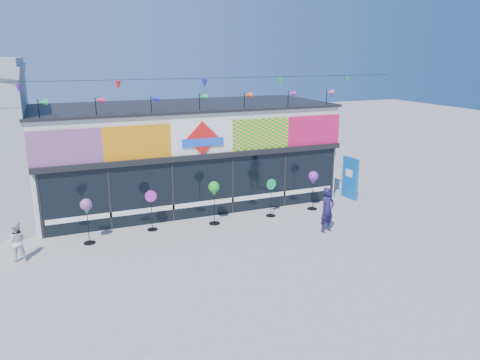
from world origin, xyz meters
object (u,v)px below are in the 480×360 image
adult_man (327,210)px  child (17,241)px  spinner_0 (86,208)px  spinner_2 (214,190)px  spinner_1 (151,209)px  spinner_4 (313,179)px  spinner_3 (271,197)px  blue_sign (350,178)px

adult_man → child: bearing=156.9°
spinner_0 → child: size_ratio=1.26×
spinner_0 → spinner_2: bearing=2.2°
spinner_1 → child: bearing=-167.3°
spinner_1 → spinner_4: size_ratio=0.92×
spinner_4 → child: 10.93m
spinner_3 → spinner_4: 2.00m
spinner_2 → child: (-6.62, -0.73, -0.69)m
spinner_1 → spinner_2: bearing=-6.4°
blue_sign → spinner_0: 11.08m
spinner_4 → blue_sign: bearing=17.0°
spinner_1 → adult_man: (5.72, -2.50, 0.02)m
spinner_2 → spinner_4: size_ratio=1.03×
spinner_3 → spinner_4: size_ratio=0.94×
spinner_3 → adult_man: adult_man is taller
spinner_1 → spinner_2: spinner_2 is taller
blue_sign → spinner_1: 8.84m
spinner_3 → spinner_4: bearing=3.4°
blue_sign → spinner_4: 2.42m
adult_man → blue_sign: bearing=29.9°
spinner_2 → spinner_1: bearing=173.6°
blue_sign → child: blue_sign is taller
spinner_1 → spinner_3: bearing=-3.4°
spinner_3 → spinner_2: bearing=179.5°
spinner_2 → spinner_3: (2.32, -0.02, -0.52)m
spinner_1 → blue_sign: bearing=3.5°
spinner_0 → child: 2.29m
blue_sign → adult_man: blue_sign is taller
spinner_2 → child: bearing=-173.7°
spinner_1 → spinner_3: spinner_3 is taller
spinner_2 → adult_man: bearing=-33.1°
spinner_0 → spinner_4: spinner_4 is taller
spinner_4 → adult_man: size_ratio=0.99×
blue_sign → child: size_ratio=1.46×
spinner_0 → spinner_3: spinner_0 is taller
spinner_0 → spinner_2: 4.49m
spinner_2 → adult_man: spinner_2 is taller
blue_sign → adult_man: size_ratio=1.13×
spinner_4 → adult_man: 2.52m
spinner_1 → spinner_4: spinner_4 is taller
spinner_0 → spinner_4: (8.75, 0.27, 0.03)m
spinner_2 → adult_man: 4.14m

